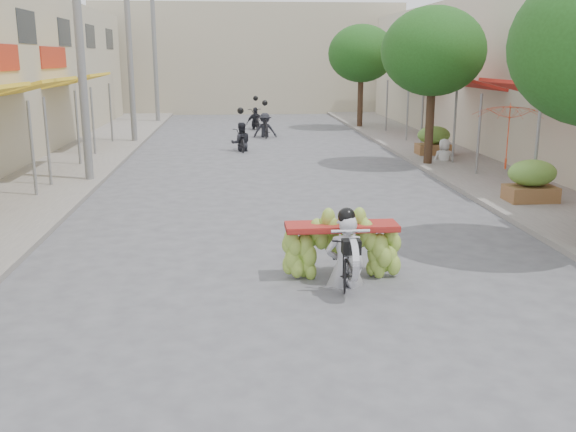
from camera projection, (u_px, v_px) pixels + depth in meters
The scene contains 17 objects.
ground at pixel (332, 363), 7.78m from camera, with size 120.00×120.00×0.00m, color #5B5A60.
sidewalk_left at pixel (61, 165), 21.70m from camera, with size 4.00×60.00×0.12m, color gray.
sidewalk_right at pixel (463, 160), 22.85m from camera, with size 4.00×60.00×0.12m, color gray.
far_building at pixel (249, 59), 43.69m from camera, with size 20.00×6.00×7.00m, color #B5AB8F.
utility_pole_mid at pixel (80, 42), 17.98m from camera, with size 0.60×0.24×8.00m.
utility_pole_far at pixel (129, 47), 26.68m from camera, with size 0.60×0.24×8.00m.
utility_pole_back at pixel (155, 50), 35.39m from camera, with size 0.60×0.24×8.00m.
street_tree_mid at pixel (433, 52), 20.85m from camera, with size 3.40×3.40×5.25m.
street_tree_far at pixel (361, 54), 32.46m from camera, with size 3.40×3.40×5.25m.
produce_crate_mid at pixel (532, 178), 15.85m from camera, with size 1.20×0.88×1.16m.
produce_crate_far at pixel (434, 138), 23.59m from camera, with size 1.20×0.88×1.16m.
banana_motorbike at pixel (344, 239), 10.44m from camera, with size 2.20×1.76×2.19m.
market_umbrella at pixel (512, 103), 16.47m from camera, with size 1.93×1.93×1.74m.
pedestrian at pixel (445, 139), 22.17m from camera, with size 0.78×0.50×1.50m.
bg_motorbike_a at pixel (241, 132), 25.22m from camera, with size 0.84×1.54×1.95m.
bg_motorbike_b at pixel (265, 119), 29.46m from camera, with size 1.09×1.77×1.95m.
bg_motorbike_c at pixel (256, 114), 32.84m from camera, with size 1.02×1.85×1.95m.
Camera 1 is at (-1.14, -7.05, 3.60)m, focal length 40.00 mm.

